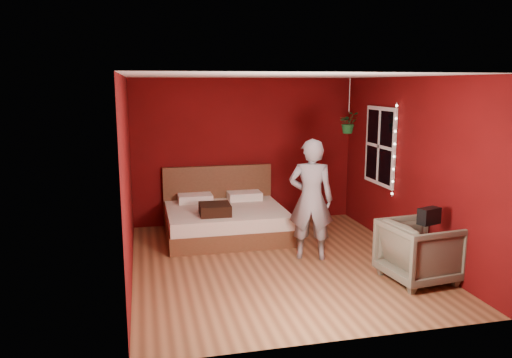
% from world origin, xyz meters
% --- Properties ---
extents(floor, '(4.50, 4.50, 0.00)m').
position_xyz_m(floor, '(0.00, 0.00, 0.00)').
color(floor, '#99633D').
rests_on(floor, ground).
extents(room_walls, '(4.04, 4.54, 2.62)m').
position_xyz_m(room_walls, '(0.00, 0.00, 1.68)').
color(room_walls, '#5E090B').
rests_on(room_walls, ground).
extents(window, '(0.05, 0.97, 1.27)m').
position_xyz_m(window, '(1.97, 0.90, 1.50)').
color(window, white).
rests_on(window, room_walls).
extents(fairy_lights, '(0.04, 0.04, 1.45)m').
position_xyz_m(fairy_lights, '(1.94, 0.37, 1.50)').
color(fairy_lights, silver).
rests_on(fairy_lights, room_walls).
extents(bed, '(1.94, 1.65, 1.06)m').
position_xyz_m(bed, '(-0.51, 1.47, 0.28)').
color(bed, brown).
rests_on(bed, ground).
extents(person, '(0.74, 0.61, 1.75)m').
position_xyz_m(person, '(0.52, 0.09, 0.87)').
color(person, gray).
rests_on(person, ground).
extents(armchair, '(0.96, 0.93, 0.79)m').
position_xyz_m(armchair, '(1.60, -1.03, 0.39)').
color(armchair, '#666550').
rests_on(armchair, ground).
extents(handbag, '(0.32, 0.23, 0.20)m').
position_xyz_m(handbag, '(1.62, -1.15, 0.89)').
color(handbag, black).
rests_on(handbag, armchair).
extents(throw_pillow, '(0.49, 0.49, 0.17)m').
position_xyz_m(throw_pillow, '(-0.73, 1.02, 0.57)').
color(throw_pillow, black).
rests_on(throw_pillow, bed).
extents(hanging_plant, '(0.37, 0.33, 0.91)m').
position_xyz_m(hanging_plant, '(1.53, 1.19, 1.87)').
color(hanging_plant, silver).
rests_on(hanging_plant, room_walls).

